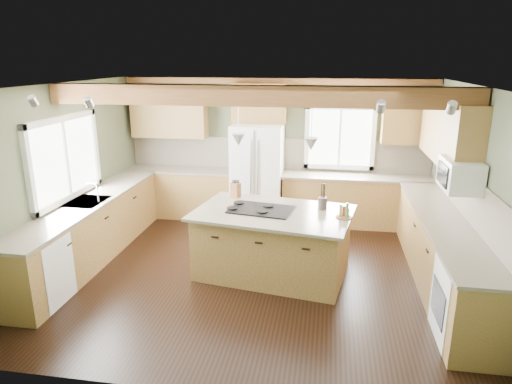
# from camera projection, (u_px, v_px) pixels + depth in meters

# --- Properties ---
(floor) EXTENTS (5.60, 5.60, 0.00)m
(floor) POSITION_uv_depth(u_px,v_px,m) (255.00, 272.00, 6.50)
(floor) COLOR black
(floor) RESTS_ON ground
(ceiling) EXTENTS (5.60, 5.60, 0.00)m
(ceiling) POSITION_uv_depth(u_px,v_px,m) (255.00, 85.00, 5.77)
(ceiling) COLOR silver
(ceiling) RESTS_ON wall_back
(wall_back) EXTENTS (5.60, 0.00, 5.60)m
(wall_back) POSITION_uv_depth(u_px,v_px,m) (276.00, 149.00, 8.50)
(wall_back) COLOR #4A553C
(wall_back) RESTS_ON ground
(wall_left) EXTENTS (0.00, 5.00, 5.00)m
(wall_left) POSITION_uv_depth(u_px,v_px,m) (63.00, 176.00, 6.56)
(wall_left) COLOR #4A553C
(wall_left) RESTS_ON ground
(wall_right) EXTENTS (0.00, 5.00, 5.00)m
(wall_right) POSITION_uv_depth(u_px,v_px,m) (475.00, 194.00, 5.71)
(wall_right) COLOR #4A553C
(wall_right) RESTS_ON ground
(ceiling_beam) EXTENTS (5.55, 0.26, 0.26)m
(ceiling_beam) POSITION_uv_depth(u_px,v_px,m) (255.00, 96.00, 5.82)
(ceiling_beam) COLOR #593419
(ceiling_beam) RESTS_ON ceiling
(soffit_trim) EXTENTS (5.55, 0.20, 0.10)m
(soffit_trim) POSITION_uv_depth(u_px,v_px,m) (277.00, 81.00, 8.05)
(soffit_trim) COLOR #593419
(soffit_trim) RESTS_ON ceiling
(backsplash_back) EXTENTS (5.58, 0.03, 0.58)m
(backsplash_back) POSITION_uv_depth(u_px,v_px,m) (276.00, 154.00, 8.51)
(backsplash_back) COLOR brown
(backsplash_back) RESTS_ON wall_back
(backsplash_right) EXTENTS (0.03, 3.70, 0.58)m
(backsplash_right) POSITION_uv_depth(u_px,v_px,m) (472.00, 199.00, 5.78)
(backsplash_right) COLOR brown
(backsplash_right) RESTS_ON wall_right
(base_cab_back_left) EXTENTS (2.02, 0.60, 0.88)m
(base_cab_back_left) POSITION_uv_depth(u_px,v_px,m) (181.00, 193.00, 8.73)
(base_cab_back_left) COLOR brown
(base_cab_back_left) RESTS_ON floor
(counter_back_left) EXTENTS (2.06, 0.64, 0.04)m
(counter_back_left) POSITION_uv_depth(u_px,v_px,m) (180.00, 170.00, 8.60)
(counter_back_left) COLOR brown
(counter_back_left) RESTS_ON base_cab_back_left
(base_cab_back_right) EXTENTS (2.62, 0.60, 0.88)m
(base_cab_back_right) POSITION_uv_depth(u_px,v_px,m) (356.00, 201.00, 8.24)
(base_cab_back_right) COLOR brown
(base_cab_back_right) RESTS_ON floor
(counter_back_right) EXTENTS (2.66, 0.64, 0.04)m
(counter_back_right) POSITION_uv_depth(u_px,v_px,m) (357.00, 177.00, 8.10)
(counter_back_right) COLOR brown
(counter_back_right) RESTS_ON base_cab_back_right
(base_cab_left) EXTENTS (0.60, 3.70, 0.88)m
(base_cab_left) POSITION_uv_depth(u_px,v_px,m) (91.00, 232.00, 6.81)
(base_cab_left) COLOR brown
(base_cab_left) RESTS_ON floor
(counter_left) EXTENTS (0.64, 3.74, 0.04)m
(counter_left) POSITION_uv_depth(u_px,v_px,m) (87.00, 202.00, 6.68)
(counter_left) COLOR brown
(counter_left) RESTS_ON base_cab_left
(base_cab_right) EXTENTS (0.60, 3.70, 0.88)m
(base_cab_right) POSITION_uv_depth(u_px,v_px,m) (441.00, 254.00, 6.05)
(base_cab_right) COLOR brown
(base_cab_right) RESTS_ON floor
(counter_right) EXTENTS (0.64, 3.74, 0.04)m
(counter_right) POSITION_uv_depth(u_px,v_px,m) (445.00, 221.00, 5.92)
(counter_right) COLOR brown
(counter_right) RESTS_ON base_cab_right
(upper_cab_back_left) EXTENTS (1.40, 0.35, 0.90)m
(upper_cab_back_left) POSITION_uv_depth(u_px,v_px,m) (169.00, 113.00, 8.45)
(upper_cab_back_left) COLOR brown
(upper_cab_back_left) RESTS_ON wall_back
(upper_cab_over_fridge) EXTENTS (0.96, 0.35, 0.70)m
(upper_cab_over_fridge) POSITION_uv_depth(u_px,v_px,m) (259.00, 103.00, 8.14)
(upper_cab_over_fridge) COLOR brown
(upper_cab_over_fridge) RESTS_ON wall_back
(upper_cab_right) EXTENTS (0.35, 2.20, 0.90)m
(upper_cab_right) POSITION_uv_depth(u_px,v_px,m) (449.00, 131.00, 6.40)
(upper_cab_right) COLOR brown
(upper_cab_right) RESTS_ON wall_right
(upper_cab_back_corner) EXTENTS (0.90, 0.35, 0.90)m
(upper_cab_back_corner) POSITION_uv_depth(u_px,v_px,m) (409.00, 118.00, 7.80)
(upper_cab_back_corner) COLOR brown
(upper_cab_back_corner) RESTS_ON wall_back
(window_left) EXTENTS (0.04, 1.60, 1.05)m
(window_left) POSITION_uv_depth(u_px,v_px,m) (64.00, 158.00, 6.53)
(window_left) COLOR white
(window_left) RESTS_ON wall_left
(window_back) EXTENTS (1.10, 0.04, 1.00)m
(window_back) POSITION_uv_depth(u_px,v_px,m) (340.00, 137.00, 8.24)
(window_back) COLOR white
(window_back) RESTS_ON wall_back
(sink) EXTENTS (0.50, 0.65, 0.03)m
(sink) POSITION_uv_depth(u_px,v_px,m) (87.00, 202.00, 6.68)
(sink) COLOR #262628
(sink) RESTS_ON counter_left
(faucet) EXTENTS (0.02, 0.02, 0.28)m
(faucet) POSITION_uv_depth(u_px,v_px,m) (98.00, 193.00, 6.61)
(faucet) COLOR #B2B2B7
(faucet) RESTS_ON sink
(dishwasher) EXTENTS (0.60, 0.60, 0.84)m
(dishwasher) POSITION_uv_depth(u_px,v_px,m) (38.00, 271.00, 5.58)
(dishwasher) COLOR white
(dishwasher) RESTS_ON floor
(oven) EXTENTS (0.60, 0.72, 0.84)m
(oven) POSITION_uv_depth(u_px,v_px,m) (468.00, 305.00, 4.82)
(oven) COLOR white
(oven) RESTS_ON floor
(microwave) EXTENTS (0.40, 0.70, 0.38)m
(microwave) POSITION_uv_depth(u_px,v_px,m) (460.00, 175.00, 5.62)
(microwave) COLOR white
(microwave) RESTS_ON wall_right
(pendant_left) EXTENTS (0.18, 0.18, 0.16)m
(pendant_left) POSITION_uv_depth(u_px,v_px,m) (239.00, 140.00, 6.10)
(pendant_left) COLOR #B2B2B7
(pendant_left) RESTS_ON ceiling
(pendant_right) EXTENTS (0.18, 0.18, 0.16)m
(pendant_right) POSITION_uv_depth(u_px,v_px,m) (311.00, 144.00, 5.80)
(pendant_right) COLOR #B2B2B7
(pendant_right) RESTS_ON ceiling
(refrigerator) EXTENTS (0.90, 0.74, 1.80)m
(refrigerator) POSITION_uv_depth(u_px,v_px,m) (257.00, 174.00, 8.30)
(refrigerator) COLOR white
(refrigerator) RESTS_ON floor
(island) EXTENTS (2.15, 1.52, 0.88)m
(island) POSITION_uv_depth(u_px,v_px,m) (273.00, 244.00, 6.36)
(island) COLOR brown
(island) RESTS_ON floor
(island_top) EXTENTS (2.30, 1.67, 0.04)m
(island_top) POSITION_uv_depth(u_px,v_px,m) (273.00, 213.00, 6.23)
(island_top) COLOR brown
(island_top) RESTS_ON island
(cooktop) EXTENTS (0.94, 0.70, 0.02)m
(cooktop) POSITION_uv_depth(u_px,v_px,m) (262.00, 209.00, 6.27)
(cooktop) COLOR black
(cooktop) RESTS_ON island_top
(knife_block) EXTENTS (0.16, 0.15, 0.22)m
(knife_block) POSITION_uv_depth(u_px,v_px,m) (236.00, 190.00, 6.84)
(knife_block) COLOR brown
(knife_block) RESTS_ON island_top
(utensil_crock) EXTENTS (0.14, 0.14, 0.17)m
(utensil_crock) POSITION_uv_depth(u_px,v_px,m) (322.00, 203.00, 6.30)
(utensil_crock) COLOR #362E2B
(utensil_crock) RESTS_ON island_top
(bottle_tray) EXTENTS (0.27, 0.27, 0.20)m
(bottle_tray) POSITION_uv_depth(u_px,v_px,m) (344.00, 211.00, 5.95)
(bottle_tray) COLOR brown
(bottle_tray) RESTS_ON island_top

